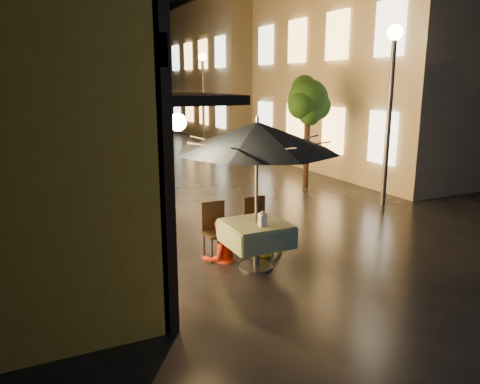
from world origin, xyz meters
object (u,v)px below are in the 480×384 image
patio_umbrella (257,137)px  cafe_table (256,234)px  streetlamp_near (391,84)px  person_yellow (263,217)px  table_lantern (263,217)px  person_orange (220,221)px  bicycle_0 (136,206)px

patio_umbrella → cafe_table: bearing=90.0°
streetlamp_near → person_yellow: size_ratio=3.08×
patio_umbrella → person_yellow: 1.60m
patio_umbrella → table_lantern: size_ratio=10.31×
cafe_table → person_orange: bearing=123.0°
streetlamp_near → cafe_table: (-4.62, -2.13, -2.33)m
person_yellow → bicycle_0: bearing=-42.5°
table_lantern → person_orange: person_orange is taller
streetlamp_near → cafe_table: 5.59m
table_lantern → bicycle_0: (-1.23, 3.22, -0.47)m
streetlamp_near → table_lantern: size_ratio=16.92×
streetlamp_near → bicycle_0: bearing=171.5°
cafe_table → patio_umbrella: 1.56m
table_lantern → bicycle_0: table_lantern is taller
table_lantern → person_yellow: bearing=60.6°
person_yellow → person_orange: bearing=9.1°
table_lantern → bicycle_0: size_ratio=0.15×
patio_umbrella → table_lantern: 1.25m
patio_umbrella → person_orange: patio_umbrella is taller
cafe_table → bicycle_0: 3.25m
streetlamp_near → person_yellow: 5.03m
cafe_table → table_lantern: size_ratio=3.96×
streetlamp_near → person_orange: size_ratio=3.04×
table_lantern → person_orange: 0.91m
person_yellow → table_lantern: bearing=74.9°
bicycle_0 → person_orange: bearing=-173.2°
patio_umbrella → bicycle_0: bearing=112.3°
person_orange → bicycle_0: bearing=-74.9°
person_yellow → patio_umbrella: bearing=65.8°
patio_umbrella → person_orange: (-0.38, 0.58, -1.45)m
person_orange → streetlamp_near: bearing=-167.1°
cafe_table → person_yellow: person_yellow is taller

